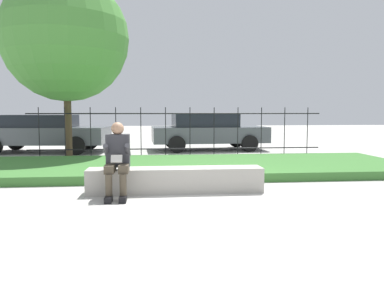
% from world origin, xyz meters
% --- Properties ---
extents(ground_plane, '(60.00, 60.00, 0.00)m').
position_xyz_m(ground_plane, '(0.00, 0.00, 0.00)').
color(ground_plane, '#B2AFA8').
extents(stone_bench, '(3.02, 0.47, 0.43)m').
position_xyz_m(stone_bench, '(-0.31, 0.00, 0.19)').
color(stone_bench, '#ADA89E').
rests_on(stone_bench, ground_plane).
extents(person_seated_reader, '(0.42, 0.73, 1.23)m').
position_xyz_m(person_seated_reader, '(-1.27, -0.27, 0.66)').
color(person_seated_reader, black).
rests_on(person_seated_reader, ground_plane).
extents(grass_berm, '(10.62, 3.38, 0.18)m').
position_xyz_m(grass_berm, '(0.00, 2.39, 0.09)').
color(grass_berm, '#3D7533').
rests_on(grass_berm, ground_plane).
extents(iron_fence, '(8.62, 0.03, 1.52)m').
position_xyz_m(iron_fence, '(0.00, 4.55, 0.80)').
color(iron_fence, black).
rests_on(iron_fence, ground_plane).
extents(car_parked_center, '(4.18, 2.10, 1.32)m').
position_xyz_m(car_parked_center, '(1.24, 7.06, 0.70)').
color(car_parked_center, '#4C5156').
rests_on(car_parked_center, ground_plane).
extents(car_parked_left, '(4.42, 2.14, 1.29)m').
position_xyz_m(car_parked_left, '(-4.51, 6.80, 0.69)').
color(car_parked_left, '#4C5156').
rests_on(car_parked_left, ground_plane).
extents(tree_behind_fence, '(3.65, 3.65, 5.34)m').
position_xyz_m(tree_behind_fence, '(-3.24, 4.99, 3.51)').
color(tree_behind_fence, '#4C3D28').
rests_on(tree_behind_fence, ground_plane).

